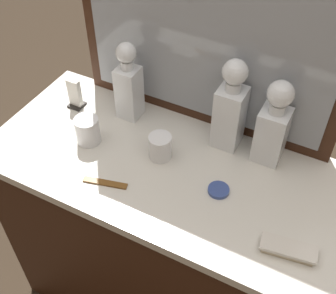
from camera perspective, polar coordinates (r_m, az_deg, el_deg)
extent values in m
cube|color=#381E11|center=(1.69, 0.00, -12.80)|extent=(1.13, 0.51, 0.83)
cube|color=silver|center=(1.34, 0.00, -2.90)|extent=(1.16, 0.53, 0.03)
cube|color=#381E11|center=(1.28, 5.43, 17.10)|extent=(0.87, 0.03, 0.78)
cube|color=gray|center=(1.26, 5.15, 16.82)|extent=(0.79, 0.01, 0.70)
cube|color=white|center=(1.45, -5.14, 7.15)|extent=(0.07, 0.07, 0.19)
cube|color=#8C4C14|center=(1.47, -5.07, 6.28)|extent=(0.06, 0.06, 0.13)
cylinder|color=white|center=(1.39, -5.43, 10.72)|extent=(0.04, 0.04, 0.03)
sphere|color=white|center=(1.36, -5.56, 12.27)|extent=(0.07, 0.07, 0.07)
cube|color=white|center=(1.35, 8.07, 3.87)|extent=(0.08, 0.08, 0.21)
cube|color=#8C4C14|center=(1.37, 7.93, 2.83)|extent=(0.07, 0.07, 0.14)
cylinder|color=white|center=(1.27, 8.61, 7.94)|extent=(0.05, 0.05, 0.03)
sphere|color=white|center=(1.24, 8.85, 9.74)|extent=(0.08, 0.08, 0.08)
cube|color=white|center=(1.33, 13.43, 1.53)|extent=(0.09, 0.09, 0.18)
cube|color=#8C4C14|center=(1.36, 13.15, 0.30)|extent=(0.07, 0.07, 0.10)
cylinder|color=white|center=(1.26, 14.22, 5.03)|extent=(0.05, 0.05, 0.03)
sphere|color=white|center=(1.23, 14.62, 6.80)|extent=(0.08, 0.08, 0.08)
cylinder|color=white|center=(1.33, -1.04, 0.03)|extent=(0.07, 0.07, 0.08)
cylinder|color=silver|center=(1.36, -1.02, -1.01)|extent=(0.07, 0.07, 0.01)
cylinder|color=white|center=(1.40, -10.55, 2.18)|extent=(0.08, 0.08, 0.09)
cylinder|color=silver|center=(1.43, -10.34, 1.02)|extent=(0.07, 0.07, 0.01)
cube|color=#B7A88C|center=(1.18, 15.51, -12.98)|extent=(0.14, 0.07, 0.01)
cube|color=beige|center=(1.17, 15.62, -12.66)|extent=(0.15, 0.07, 0.01)
cylinder|color=#33478C|center=(1.27, 6.68, -5.66)|extent=(0.06, 0.06, 0.01)
cube|color=brown|center=(1.29, -8.29, -4.69)|extent=(0.14, 0.05, 0.01)
cube|color=black|center=(1.57, -11.91, 5.46)|extent=(0.05, 0.05, 0.01)
cube|color=white|center=(1.54, -12.19, 6.92)|extent=(0.05, 0.02, 0.11)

